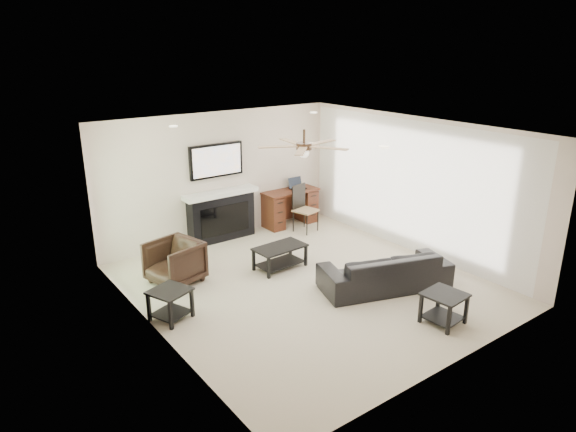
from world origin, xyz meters
The scene contains 10 objects.
room_shell centered at (0.19, 0.08, 1.68)m, with size 5.50×5.54×2.52m.
sofa centered at (0.94, -0.81, 0.30)m, with size 2.05×0.80×0.60m, color black.
armchair centered at (-1.66, 1.34, 0.35)m, with size 0.76×0.78×0.71m, color black.
coffee_table centered at (0.04, 0.79, 0.20)m, with size 0.90×0.50×0.40m, color black.
end_table_near centered at (0.79, -2.06, 0.23)m, with size 0.52×0.52×0.45m, color black.
end_table_left centered at (-2.21, 0.29, 0.23)m, with size 0.50×0.50×0.45m, color black.
fireplace_unit centered at (-0.09, 2.58, 0.95)m, with size 1.52×0.34×1.91m, color black.
desk centered at (1.54, 2.52, 0.38)m, with size 1.22×0.56×0.76m, color #36150D.
desk_chair centered at (1.54, 1.97, 0.48)m, with size 0.42×0.44×0.97m, color black.
laptop centered at (1.74, 2.50, 0.88)m, with size 0.33×0.24×0.23m, color black.
Camera 1 is at (-4.69, -5.87, 3.71)m, focal length 32.00 mm.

